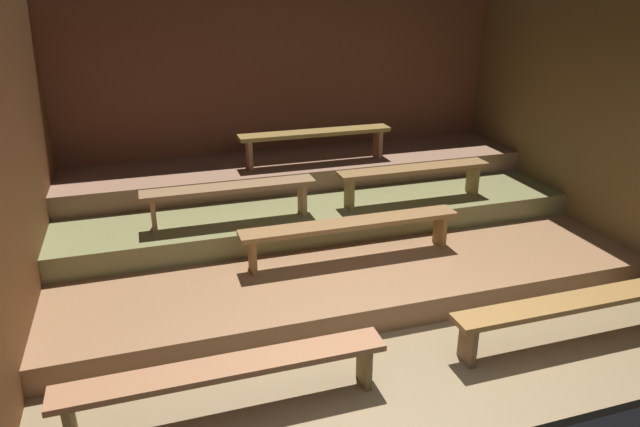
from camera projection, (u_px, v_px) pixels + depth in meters
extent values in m
cube|color=olive|center=(339.00, 272.00, 6.19)|extent=(6.62, 5.27, 0.08)
cube|color=brown|center=(285.00, 102.00, 7.65)|extent=(6.62, 0.06, 2.76)
cube|color=brown|center=(13.00, 173.00, 4.83)|extent=(0.06, 5.27, 2.76)
cube|color=brown|center=(586.00, 124.00, 6.48)|extent=(0.06, 5.27, 2.76)
cube|color=#8C6342|center=(325.00, 240.00, 6.55)|extent=(5.82, 3.49, 0.25)
cube|color=olive|center=(309.00, 200.00, 7.05)|extent=(5.82, 2.16, 0.25)
cube|color=#866048|center=(298.00, 169.00, 7.40)|extent=(5.82, 1.16, 0.25)
cube|color=#93603E|center=(226.00, 368.00, 3.99)|extent=(2.33, 0.26, 0.05)
cube|color=olive|center=(70.00, 423.00, 3.77)|extent=(0.05, 0.21, 0.36)
cube|color=olive|center=(364.00, 364.00, 4.36)|extent=(0.05, 0.21, 0.36)
cube|color=olive|center=(579.00, 301.00, 4.82)|extent=(2.33, 0.26, 0.05)
cube|color=olive|center=(468.00, 343.00, 4.61)|extent=(0.05, 0.21, 0.36)
cube|color=olive|center=(351.00, 223.00, 5.72)|extent=(2.26, 0.26, 0.05)
cube|color=olive|center=(252.00, 255.00, 5.52)|extent=(0.05, 0.21, 0.36)
cube|color=olive|center=(440.00, 230.00, 6.08)|extent=(0.05, 0.21, 0.36)
cube|color=olive|center=(229.00, 188.00, 5.96)|extent=(1.81, 0.26, 0.05)
cube|color=#967149|center=(153.00, 214.00, 5.81)|extent=(0.05, 0.21, 0.36)
cube|color=#967149|center=(302.00, 198.00, 6.25)|extent=(0.05, 0.21, 0.36)
cube|color=olive|center=(414.00, 169.00, 6.55)|extent=(1.81, 0.26, 0.05)
cube|color=olive|center=(349.00, 193.00, 6.41)|extent=(0.05, 0.21, 0.36)
cube|color=olive|center=(473.00, 179.00, 6.85)|extent=(0.05, 0.21, 0.36)
cube|color=olive|center=(316.00, 133.00, 7.09)|extent=(1.92, 0.26, 0.05)
cube|color=#8B5D41|center=(249.00, 154.00, 6.93)|extent=(0.05, 0.21, 0.36)
cube|color=#8B5D41|center=(378.00, 143.00, 7.40)|extent=(0.05, 0.21, 0.36)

